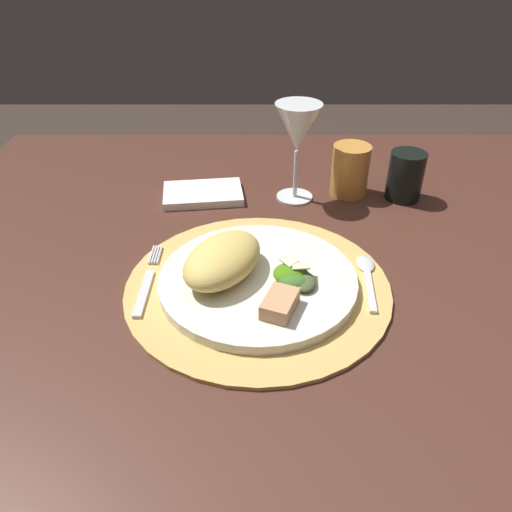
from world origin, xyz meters
TOP-DOWN VIEW (x-y plane):
  - ground_plane at (0.00, 0.00)m, footprint 6.00×6.00m
  - dining_table at (0.00, 0.00)m, footprint 1.20×1.04m
  - placemat at (-0.03, -0.07)m, footprint 0.37×0.37m
  - dinner_plate at (-0.03, -0.07)m, footprint 0.28×0.28m
  - pasta_serving at (-0.08, -0.07)m, footprint 0.14×0.17m
  - salad_greens at (0.02, -0.08)m, footprint 0.06×0.08m
  - bread_piece at (-0.00, -0.14)m, footprint 0.05×0.07m
  - fork at (-0.18, -0.07)m, footprint 0.01×0.17m
  - spoon at (0.13, -0.04)m, footprint 0.03×0.13m
  - napkin at (-0.13, 0.20)m, footprint 0.15×0.11m
  - wine_glass at (0.04, 0.20)m, footprint 0.08×0.08m
  - amber_tumbler at (0.14, 0.22)m, footprint 0.07×0.07m
  - dark_tumbler at (0.24, 0.20)m, footprint 0.06×0.06m

SIDE VIEW (x-z plane):
  - ground_plane at x=0.00m, z-range 0.00..0.00m
  - dining_table at x=0.00m, z-range 0.19..0.91m
  - placemat at x=-0.03m, z-range 0.72..0.72m
  - napkin at x=-0.13m, z-range 0.72..0.73m
  - spoon at x=0.13m, z-range 0.72..0.73m
  - fork at x=-0.18m, z-range 0.72..0.73m
  - dinner_plate at x=-0.03m, z-range 0.72..0.74m
  - salad_greens at x=0.02m, z-range 0.73..0.76m
  - bread_piece at x=0.00m, z-range 0.74..0.76m
  - dark_tumbler at x=0.24m, z-range 0.72..0.81m
  - pasta_serving at x=-0.08m, z-range 0.74..0.79m
  - amber_tumbler at x=0.14m, z-range 0.72..0.81m
  - wine_glass at x=0.04m, z-range 0.76..0.93m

